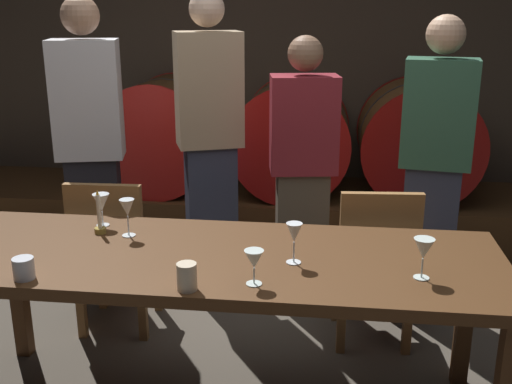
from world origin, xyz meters
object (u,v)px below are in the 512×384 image
object	(u,v)px
guest_far_left	(91,150)
wine_glass_center	(254,260)
cup_left	(24,268)
cup_right	(187,277)
guest_center_left	(210,144)
wine_barrel_left	(165,134)
guest_center_right	(303,172)
wine_glass_far_left	(101,203)
wine_glass_right	(294,234)
dining_table	(218,270)
wine_barrel_right	(417,140)
chair_right	(375,259)
guest_far_right	(434,168)
chair_left	(113,248)
wine_glass_left	(127,209)
wine_barrel_center	(293,137)
wine_glass_far_right	(424,250)
candle_center	(100,221)

from	to	relation	value
guest_far_left	wine_glass_center	world-z (taller)	guest_far_left
cup_left	cup_right	distance (m)	0.63
guest_center_left	wine_glass_center	size ratio (longest dim) A/B	13.53
wine_barrel_left	wine_glass_center	xyz separation A→B (m)	(1.00, -2.48, 0.07)
guest_center_right	wine_glass_far_left	world-z (taller)	guest_center_right
guest_center_right	wine_glass_right	world-z (taller)	guest_center_right
wine_barrel_left	dining_table	world-z (taller)	wine_barrel_left
wine_barrel_right	wine_glass_right	bearing A→B (deg)	-108.68
chair_right	cup_right	bearing A→B (deg)	48.74
guest_center_left	guest_center_right	xyz separation A→B (m)	(0.57, -0.10, -0.13)
guest_far_right	cup_left	xyz separation A→B (m)	(-1.71, -1.41, -0.07)
wine_barrel_left	guest_center_right	xyz separation A→B (m)	(1.11, -1.07, 0.02)
guest_center_right	guest_far_right	distance (m)	0.74
wine_barrel_right	chair_left	bearing A→B (deg)	-138.50
wine_barrel_left	wine_glass_left	world-z (taller)	wine_barrel_left
dining_table	guest_center_right	bearing A→B (deg)	75.60
wine_barrel_center	cup_right	distance (m)	2.56
cup_right	cup_left	bearing A→B (deg)	178.40
chair_left	wine_glass_right	world-z (taller)	wine_glass_right
guest_far_left	guest_center_right	world-z (taller)	guest_far_left
cup_left	cup_right	xyz separation A→B (m)	(0.63, -0.02, 0.01)
wine_barrel_center	wine_glass_right	world-z (taller)	wine_barrel_center
guest_center_right	guest_far_left	bearing A→B (deg)	-4.88
dining_table	wine_glass_left	size ratio (longest dim) A/B	13.79
wine_glass_center	cup_right	xyz separation A→B (m)	(-0.23, -0.07, -0.04)
guest_center_left	wine_glass_far_right	bearing A→B (deg)	107.20
wine_barrel_center	wine_glass_far_right	xyz separation A→B (m)	(0.64, -2.35, 0.09)
wine_barrel_center	cup_right	xyz separation A→B (m)	(-0.22, -2.55, 0.02)
wine_glass_left	wine_glass_center	world-z (taller)	wine_glass_left
chair_right	guest_center_right	bearing A→B (deg)	-54.30
guest_center_right	wine_glass_center	bearing A→B (deg)	76.39
cup_right	wine_glass_center	bearing A→B (deg)	17.42
wine_glass_left	wine_glass_center	size ratio (longest dim) A/B	1.27
guest_far_left	candle_center	world-z (taller)	guest_far_left
wine_barrel_left	wine_glass_left	size ratio (longest dim) A/B	5.00
guest_center_right	wine_glass_far_left	bearing A→B (deg)	35.50
dining_table	wine_glass_far_left	xyz separation A→B (m)	(-0.59, 0.27, 0.18)
dining_table	cup_left	distance (m)	0.76
wine_barrel_center	guest_far_left	xyz separation A→B (m)	(-1.11, -1.16, 0.14)
wine_glass_right	guest_center_left	bearing A→B (deg)	114.53
wine_glass_center	guest_far_left	bearing A→B (deg)	130.66
wine_glass_far_left	wine_barrel_right	bearing A→B (deg)	49.24
wine_glass_center	chair_left	bearing A→B (deg)	134.24
wine_barrel_right	cup_right	bearing A→B (deg)	-113.96
wine_glass_far_left	wine_glass_left	world-z (taller)	wine_glass_left
cup_left	wine_barrel_left	bearing A→B (deg)	93.09
wine_glass_far_right	guest_center_left	bearing A→B (deg)	128.04
guest_far_right	wine_barrel_right	bearing A→B (deg)	-83.64
guest_center_right	candle_center	world-z (taller)	guest_center_right
dining_table	guest_center_right	xyz separation A→B (m)	(0.29, 1.14, 0.12)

